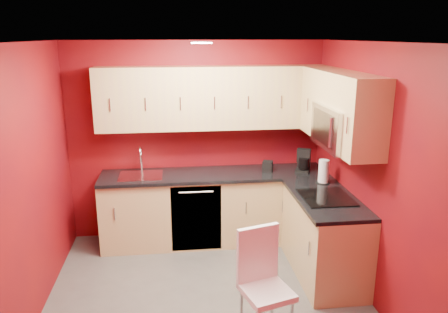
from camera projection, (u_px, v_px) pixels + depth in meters
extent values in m
plane|color=#53504D|center=(207.00, 293.00, 4.48)|extent=(3.20, 3.20, 0.00)
plane|color=white|center=(204.00, 42.00, 3.81)|extent=(3.20, 3.20, 0.00)
plane|color=maroon|center=(196.00, 141.00, 5.58)|extent=(3.20, 0.00, 3.20)
plane|color=maroon|center=(224.00, 253.00, 2.71)|extent=(3.20, 0.00, 3.20)
plane|color=maroon|center=(30.00, 184.00, 3.96)|extent=(0.00, 3.00, 3.00)
plane|color=maroon|center=(366.00, 172.00, 4.33)|extent=(0.00, 3.00, 3.00)
cube|color=tan|center=(215.00, 208.00, 5.53)|extent=(2.80, 0.60, 0.87)
cube|color=tan|center=(324.00, 237.00, 4.75)|extent=(0.60, 1.30, 0.87)
cube|color=black|center=(215.00, 175.00, 5.40)|extent=(2.80, 0.63, 0.04)
cube|color=black|center=(325.00, 198.00, 4.61)|extent=(0.63, 1.27, 0.04)
cube|color=tan|center=(213.00, 98.00, 5.28)|extent=(2.80, 0.35, 0.75)
cube|color=tan|center=(324.00, 101.00, 4.98)|extent=(0.35, 0.57, 0.75)
cube|color=tan|center=(367.00, 120.00, 3.87)|extent=(0.35, 0.22, 0.75)
cube|color=tan|center=(348.00, 90.00, 4.29)|extent=(0.35, 0.76, 0.33)
cube|color=silver|center=(342.00, 127.00, 4.38)|extent=(0.40, 0.76, 0.42)
cube|color=black|center=(324.00, 128.00, 4.36)|extent=(0.02, 0.62, 0.33)
cylinder|color=silver|center=(330.00, 133.00, 4.14)|extent=(0.02, 0.02, 0.29)
cube|color=black|center=(326.00, 197.00, 4.57)|extent=(0.50, 0.55, 0.01)
cube|color=silver|center=(141.00, 176.00, 5.29)|extent=(0.52, 0.42, 0.02)
cylinder|color=silver|center=(141.00, 161.00, 5.44)|extent=(0.02, 0.02, 0.26)
torus|color=silver|center=(140.00, 152.00, 5.34)|extent=(0.02, 0.16, 0.16)
cylinder|color=silver|center=(140.00, 159.00, 5.29)|extent=(0.02, 0.02, 0.12)
cube|color=black|center=(196.00, 218.00, 5.23)|extent=(0.60, 0.02, 0.82)
cylinder|color=white|center=(202.00, 43.00, 4.10)|extent=(0.20, 0.20, 0.01)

